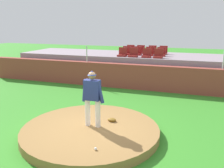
{
  "coord_description": "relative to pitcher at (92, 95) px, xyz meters",
  "views": [
    {
      "loc": [
        2.9,
        -6.37,
        3.38
      ],
      "look_at": [
        0.0,
        2.06,
        1.16
      ],
      "focal_mm": 38.69,
      "sensor_mm": 36.0,
      "label": 1
    }
  ],
  "objects": [
    {
      "name": "stadium_chair_10",
      "position": [
        0.35,
        8.55,
        0.45
      ],
      "size": [
        0.48,
        0.44,
        0.5
      ],
      "rotation": [
        0.0,
        0.0,
        3.14
      ],
      "color": "maroon",
      "rests_on": "bleacher_platform"
    },
    {
      "name": "fielding_glove",
      "position": [
        0.45,
        0.53,
        -0.97
      ],
      "size": [
        0.33,
        0.25,
        0.11
      ],
      "primitive_type": "ellipsoid",
      "rotation": [
        0.0,
        0.0,
        6.12
      ],
      "color": "brown",
      "rests_on": "pitchers_mound"
    },
    {
      "name": "stadium_chair_6",
      "position": [
        0.35,
        7.62,
        0.45
      ],
      "size": [
        0.48,
        0.44,
        0.5
      ],
      "rotation": [
        0.0,
        0.0,
        3.14
      ],
      "color": "maroon",
      "rests_on": "bleacher_platform"
    },
    {
      "name": "pitcher",
      "position": [
        0.0,
        0.0,
        0.0
      ],
      "size": [
        0.74,
        0.28,
        1.77
      ],
      "rotation": [
        0.0,
        0.0,
        -0.02
      ],
      "color": "white",
      "rests_on": "pitchers_mound"
    },
    {
      "name": "stadium_chair_11",
      "position": [
        1.02,
        8.56,
        0.45
      ],
      "size": [
        0.48,
        0.44,
        0.5
      ],
      "rotation": [
        0.0,
        0.0,
        3.14
      ],
      "color": "maroon",
      "rests_on": "bleacher_platform"
    },
    {
      "name": "bleacher_platform",
      "position": [
        -0.03,
        7.97,
        -0.49
      ],
      "size": [
        15.41,
        3.5,
        1.58
      ],
      "primitive_type": "cube",
      "color": "gray",
      "rests_on": "ground_plane"
    },
    {
      "name": "stadium_chair_9",
      "position": [
        -0.4,
        8.56,
        0.45
      ],
      "size": [
        0.48,
        0.44,
        0.5
      ],
      "rotation": [
        0.0,
        0.0,
        3.14
      ],
      "color": "maroon",
      "rests_on": "bleacher_platform"
    },
    {
      "name": "stadium_chair_1",
      "position": [
        -0.41,
        6.74,
        0.45
      ],
      "size": [
        0.48,
        0.44,
        0.5
      ],
      "rotation": [
        0.0,
        0.0,
        3.14
      ],
      "color": "maroon",
      "rests_on": "bleacher_platform"
    },
    {
      "name": "stadium_chair_2",
      "position": [
        0.35,
        6.74,
        0.45
      ],
      "size": [
        0.48,
        0.44,
        0.5
      ],
      "rotation": [
        0.0,
        0.0,
        3.14
      ],
      "color": "maroon",
      "rests_on": "bleacher_platform"
    },
    {
      "name": "stadium_chair_0",
      "position": [
        -1.06,
        6.77,
        0.45
      ],
      "size": [
        0.48,
        0.44,
        0.5
      ],
      "rotation": [
        0.0,
        0.0,
        3.14
      ],
      "color": "maroon",
      "rests_on": "bleacher_platform"
    },
    {
      "name": "stadium_chair_7",
      "position": [
        1.02,
        7.62,
        0.45
      ],
      "size": [
        0.48,
        0.44,
        0.5
      ],
      "rotation": [
        0.0,
        0.0,
        3.14
      ],
      "color": "maroon",
      "rests_on": "bleacher_platform"
    },
    {
      "name": "stadium_chair_3",
      "position": [
        0.99,
        6.74,
        0.45
      ],
      "size": [
        0.48,
        0.44,
        0.5
      ],
      "rotation": [
        0.0,
        0.0,
        3.14
      ],
      "color": "maroon",
      "rests_on": "bleacher_platform"
    },
    {
      "name": "brick_barrier",
      "position": [
        -0.03,
        5.76,
        -0.63
      ],
      "size": [
        17.98,
        0.4,
        1.32
      ],
      "primitive_type": "cube",
      "color": "brown",
      "rests_on": "ground_plane"
    },
    {
      "name": "fence_post_right",
      "position": [
        4.15,
        5.76,
        0.47
      ],
      "size": [
        0.06,
        0.06,
        0.88
      ],
      "primitive_type": "cylinder",
      "color": "silver",
      "rests_on": "brick_barrier"
    },
    {
      "name": "ground_plane",
      "position": [
        -0.03,
        -0.12,
        -1.29
      ],
      "size": [
        60.0,
        60.0,
        0.0
      ],
      "primitive_type": "plane",
      "color": "#368927"
    },
    {
      "name": "baseball",
      "position": [
        0.67,
        -1.37,
        -0.99
      ],
      "size": [
        0.07,
        0.07,
        0.07
      ],
      "primitive_type": "sphere",
      "color": "white",
      "rests_on": "pitchers_mound"
    },
    {
      "name": "stadium_chair_8",
      "position": [
        -1.07,
        8.56,
        0.45
      ],
      "size": [
        0.48,
        0.44,
        0.5
      ],
      "rotation": [
        0.0,
        0.0,
        3.14
      ],
      "color": "maroon",
      "rests_on": "bleacher_platform"
    },
    {
      "name": "fence_post_left",
      "position": [
        -2.83,
        5.76,
        0.47
      ],
      "size": [
        0.06,
        0.06,
        0.88
      ],
      "primitive_type": "cylinder",
      "color": "silver",
      "rests_on": "brick_barrier"
    },
    {
      "name": "stadium_chair_5",
      "position": [
        -0.38,
        7.66,
        0.45
      ],
      "size": [
        0.48,
        0.44,
        0.5
      ],
      "rotation": [
        0.0,
        0.0,
        3.14
      ],
      "color": "maroon",
      "rests_on": "bleacher_platform"
    },
    {
      "name": "pitchers_mound",
      "position": [
        -0.03,
        -0.12,
        -1.16
      ],
      "size": [
        4.27,
        4.27,
        0.26
      ],
      "primitive_type": "cylinder",
      "color": "olive",
      "rests_on": "ground_plane"
    },
    {
      "name": "stadium_chair_4",
      "position": [
        -1.06,
        7.63,
        0.45
      ],
      "size": [
        0.48,
        0.44,
        0.5
      ],
      "rotation": [
        0.0,
        0.0,
        3.14
      ],
      "color": "maroon",
      "rests_on": "bleacher_platform"
    }
  ]
}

